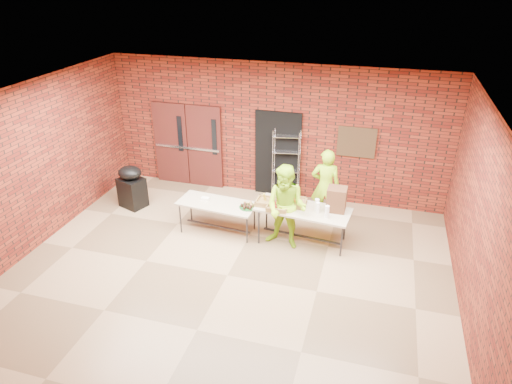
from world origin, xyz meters
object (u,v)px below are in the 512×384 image
at_px(coffee_dispenser, 337,199).
at_px(covered_grill, 132,187).
at_px(wire_rack, 286,165).
at_px(table_right, 303,211).
at_px(volunteer_woman, 325,186).
at_px(table_left, 217,205).
at_px(volunteer_man, 286,207).

relative_size(coffee_dispenser, covered_grill, 0.48).
bearing_deg(wire_rack, table_right, -77.42).
xyz_separation_m(table_right, volunteer_woman, (0.30, 0.97, 0.14)).
height_order(table_right, coffee_dispenser, coffee_dispenser).
height_order(table_left, covered_grill, covered_grill).
bearing_deg(table_right, volunteer_woman, 78.95).
distance_m(wire_rack, volunteer_woman, 1.34).
bearing_deg(volunteer_man, covered_grill, -179.36).
relative_size(table_right, covered_grill, 1.91).
bearing_deg(table_left, volunteer_man, -0.56).
height_order(wire_rack, table_left, wire_rack).
distance_m(coffee_dispenser, volunteer_man, 1.00).
height_order(wire_rack, volunteer_woman, wire_rack).
distance_m(wire_rack, covered_grill, 3.63).
bearing_deg(wire_rack, volunteer_woman, -48.70).
xyz_separation_m(coffee_dispenser, covered_grill, (-4.71, 0.31, -0.50)).
distance_m(wire_rack, table_right, 1.97).
distance_m(table_right, covered_grill, 4.11).
height_order(wire_rack, coffee_dispenser, wire_rack).
bearing_deg(volunteer_woman, wire_rack, -43.75).
xyz_separation_m(wire_rack, covered_grill, (-3.33, -1.39, -0.35)).
relative_size(wire_rack, table_right, 0.89).
distance_m(table_right, volunteer_woman, 1.03).
height_order(table_right, volunteer_woman, volunteer_woman).
xyz_separation_m(covered_grill, volunteer_woman, (4.38, 0.55, 0.34)).
bearing_deg(covered_grill, wire_rack, 42.73).
xyz_separation_m(table_right, volunteer_man, (-0.30, -0.23, 0.17)).
bearing_deg(volunteer_man, wire_rack, 112.98).
height_order(table_left, volunteer_man, volunteer_man).
bearing_deg(table_left, volunteer_woman, 31.66).
relative_size(coffee_dispenser, volunteer_woman, 0.29).
distance_m(table_left, table_right, 1.80).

